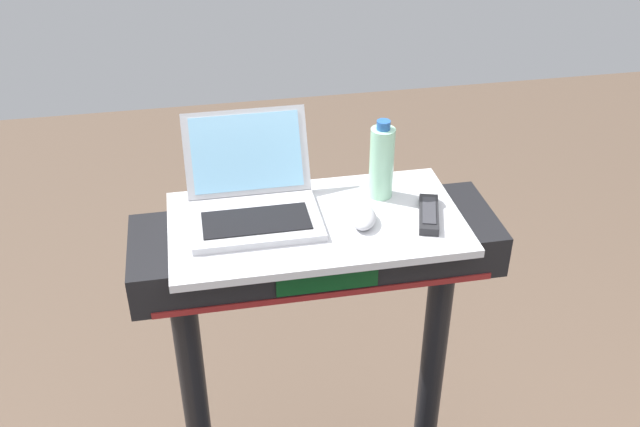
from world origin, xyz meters
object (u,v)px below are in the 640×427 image
(laptop, at_px, (253,197))
(water_bottle, at_px, (382,162))
(computer_mouse, at_px, (364,218))
(tv_remote, at_px, (429,214))

(laptop, xyz_separation_m, water_bottle, (0.33, 0.02, 0.05))
(laptop, height_order, computer_mouse, laptop)
(water_bottle, distance_m, tv_remote, 0.18)
(laptop, distance_m, computer_mouse, 0.27)
(laptop, bearing_deg, tv_remote, -17.18)
(computer_mouse, bearing_deg, tv_remote, 14.56)
(computer_mouse, xyz_separation_m, tv_remote, (0.16, -0.00, -0.01))
(tv_remote, bearing_deg, laptop, 166.12)
(computer_mouse, relative_size, tv_remote, 0.60)
(computer_mouse, xyz_separation_m, water_bottle, (0.07, 0.12, 0.08))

